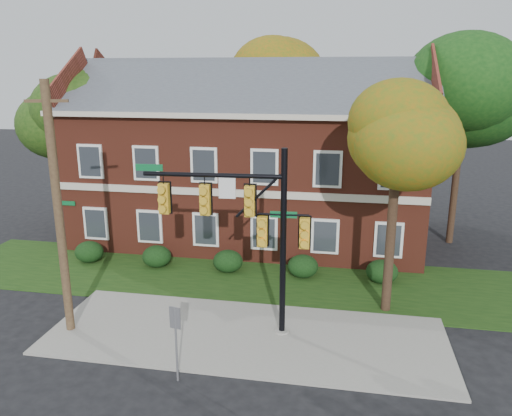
% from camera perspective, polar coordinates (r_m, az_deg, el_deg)
% --- Properties ---
extents(ground, '(120.00, 120.00, 0.00)m').
position_cam_1_polar(ground, '(17.37, -1.88, -16.08)').
color(ground, black).
rests_on(ground, ground).
extents(sidewalk, '(14.00, 5.00, 0.08)m').
position_cam_1_polar(sidewalk, '(18.19, -1.19, -14.37)').
color(sidewalk, gray).
rests_on(sidewalk, ground).
extents(grass_strip, '(30.00, 6.00, 0.04)m').
position_cam_1_polar(grass_strip, '(22.61, 1.36, -8.25)').
color(grass_strip, '#193811').
rests_on(grass_strip, ground).
extents(apartment_building, '(18.80, 8.80, 9.74)m').
position_cam_1_polar(apartment_building, '(27.26, -0.78, 6.69)').
color(apartment_building, maroon).
rests_on(apartment_building, ground).
extents(hedge_far_left, '(1.40, 1.26, 1.05)m').
position_cam_1_polar(hedge_far_left, '(25.89, -18.52, -4.77)').
color(hedge_far_left, black).
rests_on(hedge_far_left, ground).
extents(hedge_left, '(1.40, 1.26, 1.05)m').
position_cam_1_polar(hedge_left, '(24.44, -11.27, -5.44)').
color(hedge_left, black).
rests_on(hedge_left, ground).
extents(hedge_center, '(1.40, 1.26, 1.05)m').
position_cam_1_polar(hedge_center, '(23.42, -3.23, -6.09)').
color(hedge_center, black).
rests_on(hedge_center, ground).
extents(hedge_right, '(1.40, 1.26, 1.05)m').
position_cam_1_polar(hedge_right, '(22.90, 5.38, -6.64)').
color(hedge_right, black).
rests_on(hedge_right, ground).
extents(hedge_far_right, '(1.40, 1.26, 1.05)m').
position_cam_1_polar(hedge_far_right, '(22.90, 14.20, -7.05)').
color(hedge_far_right, black).
rests_on(hedge_far_right, ground).
extents(tree_near_right, '(4.50, 4.25, 8.58)m').
position_cam_1_polar(tree_near_right, '(18.62, 16.63, 7.33)').
color(tree_near_right, black).
rests_on(tree_near_right, ground).
extents(tree_left_rear, '(5.40, 5.10, 8.88)m').
position_cam_1_polar(tree_left_rear, '(29.50, -20.41, 9.72)').
color(tree_left_rear, black).
rests_on(tree_left_rear, ground).
extents(tree_right_rear, '(6.30, 5.95, 10.62)m').
position_cam_1_polar(tree_right_rear, '(28.00, 23.51, 12.14)').
color(tree_right_rear, black).
rests_on(tree_right_rear, ground).
extents(tree_far_rear, '(6.84, 6.46, 11.52)m').
position_cam_1_polar(tree_far_rear, '(34.51, 4.06, 14.87)').
color(tree_far_rear, black).
rests_on(tree_far_rear, ground).
extents(traffic_signal, '(5.97, 0.65, 6.67)m').
position_cam_1_polar(traffic_signal, '(16.89, -0.90, -1.58)').
color(traffic_signal, gray).
rests_on(traffic_signal, ground).
extents(utility_pole, '(1.36, 0.44, 8.83)m').
position_cam_1_polar(utility_pole, '(18.16, -21.66, -0.36)').
color(utility_pole, '#442E1F').
rests_on(utility_pole, ground).
extents(sign_post, '(0.35, 0.11, 2.44)m').
position_cam_1_polar(sign_post, '(15.31, -9.17, -13.75)').
color(sign_post, slate).
rests_on(sign_post, ground).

